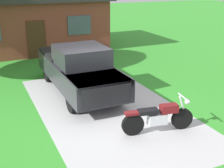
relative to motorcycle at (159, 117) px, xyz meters
name	(u,v)px	position (x,y,z in m)	size (l,w,h in m)	color
ground_plane	(108,109)	(-0.68, 2.10, -0.47)	(80.00, 80.00, 0.00)	green
driveway_pad	(108,109)	(-0.68, 2.10, -0.47)	(4.57, 8.36, 0.01)	#BABABA
motorcycle	(159,117)	(0.00, 0.00, 0.00)	(2.20, 0.77, 1.09)	black
pickup_truck	(78,68)	(-1.04, 4.23, 0.48)	(2.00, 5.63, 1.90)	black
neighbor_house	(28,21)	(-1.49, 12.56, 1.32)	(9.60, 5.60, 3.50)	brown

